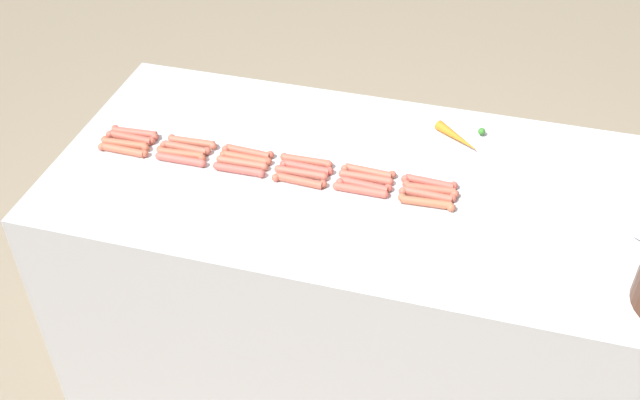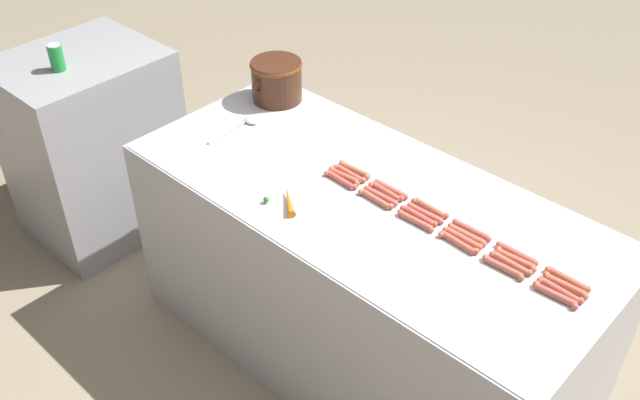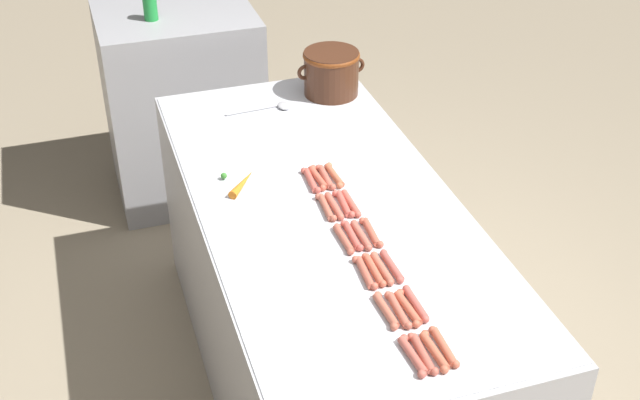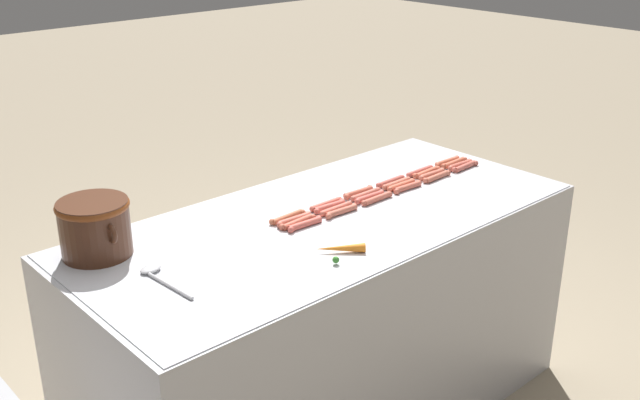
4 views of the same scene
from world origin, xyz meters
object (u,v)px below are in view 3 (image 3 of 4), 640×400
Objects in this scene: hot_dog_9 at (352,235)px; hot_dog_17 at (326,177)px; hot_dog_18 at (444,347)px; hot_dog_3 at (344,239)px; hot_dog_21 at (371,232)px; hot_dog_11 at (318,178)px; bean_pot at (331,71)px; hot_dog_23 at (334,175)px; hot_dog_15 at (361,235)px; back_cabinet at (183,105)px; hot_dog_2 at (365,273)px; hot_dog_5 at (311,180)px; hot_dog_19 at (416,304)px; hot_dog_4 at (326,207)px; carrot at (242,183)px; hot_dog_7 at (398,310)px; hot_dog_22 at (351,203)px; hot_dog_12 at (434,351)px; soda_can at (150,7)px; serving_spoon at (273,107)px; hot_dog_10 at (334,206)px; hot_dog_16 at (344,204)px; hot_dog_13 at (408,308)px; hot_dog_0 at (413,356)px; hot_dog_14 at (382,268)px; hot_dog_6 at (423,354)px; hot_dog_20 at (392,266)px; hot_dog_8 at (374,270)px; hot_dog_1 at (386,311)px.

hot_dog_17 is at bearing 85.24° from hot_dog_9.
hot_dog_18 is (0.06, -0.55, 0.00)m from hot_dog_9.
hot_dog_3 is 1.00× the size of hot_dog_21.
hot_dog_11 is 0.70m from bean_pot.
hot_dog_15 is at bearing -95.38° from hot_dog_23.
hot_dog_18 is 1.00× the size of hot_dog_21.
hot_dog_2 is (0.22, -2.05, 0.40)m from back_cabinet.
hot_dog_19 is (0.09, -0.72, 0.00)m from hot_dog_5.
hot_dog_4 is 0.21m from hot_dog_23.
hot_dog_5 is at bearing -12.83° from carrot.
hot_dog_21 is (0.06, 0.37, 0.00)m from hot_dog_7.
hot_dog_2 is 0.37m from hot_dog_22.
hot_dog_2 is at bearing 116.61° from hot_dog_19.
hot_dog_22 is (0.31, -1.68, 0.40)m from back_cabinet.
soda_can is at bearing 99.51° from hot_dog_12.
serving_spoon is (-0.06, 0.77, -0.00)m from hot_dog_22.
carrot reaches higher than hot_dog_17.
back_cabinet is 6.18× the size of hot_dog_10.
hot_dog_23 is at bearing 90.00° from hot_dog_18.
hot_dog_4 is 0.55× the size of bean_pot.
hot_dog_13 is at bearing -90.11° from hot_dog_16.
hot_dog_10 is (-0.00, 0.55, 0.00)m from hot_dog_7.
hot_dog_5 is at bearing -165.08° from hot_dog_11.
hot_dog_15 is at bearing -90.18° from hot_dog_17.
hot_dog_21 is 0.60× the size of serving_spoon.
hot_dog_2 is 0.37m from hot_dog_16.
hot_dog_15 is 1.00× the size of hot_dog_18.
hot_dog_22 is (0.03, 0.55, 0.00)m from hot_dog_13.
hot_dog_5 is (0.00, 0.55, 0.00)m from hot_dog_2.
hot_dog_0 and hot_dog_5 have the same top height.
hot_dog_14 and hot_dog_18 have the same top height.
hot_dog_6 is (0.25, -2.42, 0.40)m from back_cabinet.
hot_dog_14 is at bearing 2.61° from hot_dog_2.
hot_dog_16 is 0.73m from hot_dog_18.
hot_dog_19 is (0.03, -0.55, 0.00)m from hot_dog_16.
hot_dog_0 is at bearing -100.74° from bean_pot.
hot_dog_3 is at bearing 96.52° from hot_dog_12.
hot_dog_0 and hot_dog_20 have the same top height.
hot_dog_20 is (0.09, 0.37, 0.00)m from hot_dog_0.
hot_dog_12 is at bearing -85.62° from hot_dog_8.
hot_dog_6 is 0.92m from hot_dog_17.
hot_dog_22 is at bearing -75.39° from soda_can.
carrot reaches higher than hot_dog_11.
bean_pot is 0.80m from carrot.
hot_dog_18 is at bearing -84.33° from hot_dog_5.
hot_dog_0 is 1.00× the size of hot_dog_1.
hot_dog_5 is 0.36m from hot_dog_9.
hot_dog_6 and hot_dog_14 have the same top height.
hot_dog_4 is at bearing -109.70° from bean_pot.
hot_dog_12 is at bearing -87.56° from hot_dog_10.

